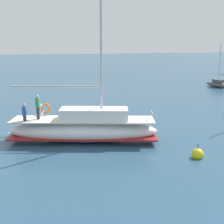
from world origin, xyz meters
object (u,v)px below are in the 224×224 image
at_px(seagull, 9,134).
at_px(moored_cutter_left, 217,84).
at_px(main_sailboat, 84,128).
at_px(mooring_buoy, 198,154).

bearing_deg(seagull, moored_cutter_left, 119.11).
xyz_separation_m(main_sailboat, mooring_buoy, (5.32, 4.99, -0.70)).
distance_m(main_sailboat, mooring_buoy, 7.33).
bearing_deg(main_sailboat, mooring_buoy, 43.15).
bearing_deg(main_sailboat, moored_cutter_left, 127.30).
height_order(seagull, mooring_buoy, mooring_buoy).
xyz_separation_m(moored_cutter_left, mooring_buoy, (25.14, -21.02, -0.30)).
relative_size(main_sailboat, moored_cutter_left, 1.87).
relative_size(main_sailboat, mooring_buoy, 12.78).
xyz_separation_m(moored_cutter_left, seagull, (16.99, -30.51, -0.28)).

